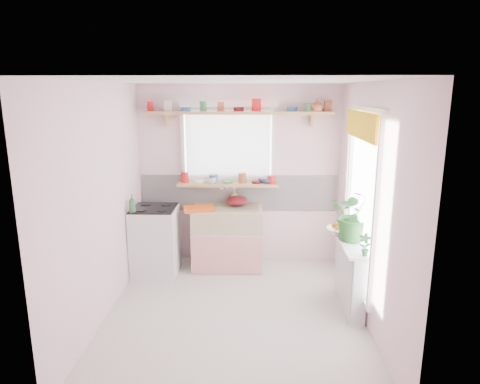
{
  "coord_description": "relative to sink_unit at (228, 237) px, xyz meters",
  "views": [
    {
      "loc": [
        0.19,
        -4.31,
        2.41
      ],
      "look_at": [
        0.04,
        0.55,
        1.25
      ],
      "focal_mm": 32.0,
      "sensor_mm": 36.0,
      "label": 1
    }
  ],
  "objects": [
    {
      "name": "cooker",
      "position": [
        -0.95,
        -0.24,
        0.03
      ],
      "size": [
        0.58,
        0.58,
        0.93
      ],
      "color": "white",
      "rests_on": "ground"
    },
    {
      "name": "cooker_bottle",
      "position": [
        -1.17,
        -0.46,
        0.59
      ],
      "size": [
        0.1,
        0.1,
        0.22
      ],
      "primitive_type": "imported",
      "rotation": [
        0.0,
        0.0,
        0.12
      ],
      "color": "#3C7848",
      "rests_on": "cooker"
    },
    {
      "name": "sill_crockery",
      "position": [
        -0.02,
        0.19,
        0.78
      ],
      "size": [
        1.35,
        0.11,
        0.12
      ],
      "color": "red",
      "rests_on": "windowsill"
    },
    {
      "name": "soap_bottle_sink",
      "position": [
        0.09,
        0.21,
        0.52
      ],
      "size": [
        0.1,
        0.1,
        0.2
      ],
      "primitive_type": "imported",
      "rotation": [
        0.0,
        0.0,
        -0.08
      ],
      "color": "#D4EA68",
      "rests_on": "sink_unit"
    },
    {
      "name": "radiator_ledge",
      "position": [
        1.45,
        -1.09,
        -0.03
      ],
      "size": [
        0.22,
        0.95,
        0.78
      ],
      "color": "white",
      "rests_on": "ground"
    },
    {
      "name": "windowsill",
      "position": [
        -0.0,
        0.19,
        0.71
      ],
      "size": [
        1.4,
        0.22,
        0.04
      ],
      "primitive_type": "cube",
      "color": "tan",
      "rests_on": "room"
    },
    {
      "name": "shelf_vase",
      "position": [
        1.18,
        0.12,
        1.79
      ],
      "size": [
        0.19,
        0.19,
        0.17
      ],
      "primitive_type": "imported",
      "rotation": [
        0.0,
        0.0,
        0.24
      ],
      "color": "#A15631",
      "rests_on": "pine_shelf"
    },
    {
      "name": "shelf_crockery",
      "position": [
        0.15,
        0.18,
        1.76
      ],
      "size": [
        2.47,
        0.11,
        0.12
      ],
      "color": "red",
      "rests_on": "pine_shelf"
    },
    {
      "name": "jade_plant",
      "position": [
        1.48,
        -1.03,
        0.64
      ],
      "size": [
        0.6,
        0.54,
        0.6
      ],
      "primitive_type": "imported",
      "rotation": [
        0.0,
        0.0,
        -0.15
      ],
      "color": "#296026",
      "rests_on": "radiator_ledge"
    },
    {
      "name": "sill_cup",
      "position": [
        -0.22,
        0.13,
        0.77
      ],
      "size": [
        0.13,
        0.13,
        0.09
      ],
      "primitive_type": "imported",
      "rotation": [
        0.0,
        0.0,
        -0.22
      ],
      "color": "beige",
      "rests_on": "windowsill"
    },
    {
      "name": "room",
      "position": [
        0.81,
        -0.43,
        0.94
      ],
      "size": [
        3.2,
        3.2,
        3.2
      ],
      "color": "beige",
      "rests_on": "ground"
    },
    {
      "name": "fruit_bowl",
      "position": [
        1.36,
        -0.82,
        0.38
      ],
      "size": [
        0.34,
        0.34,
        0.07
      ],
      "primitive_type": "imported",
      "rotation": [
        0.0,
        0.0,
        -0.13
      ],
      "color": "silver",
      "rests_on": "radiator_ledge"
    },
    {
      "name": "pine_shelf",
      "position": [
        0.15,
        0.18,
        1.69
      ],
      "size": [
        2.52,
        0.24,
        0.04
      ],
      "primitive_type": "cube",
      "color": "tan",
      "rests_on": "room"
    },
    {
      "name": "fruit",
      "position": [
        1.37,
        -0.81,
        0.44
      ],
      "size": [
        0.2,
        0.14,
        0.1
      ],
      "color": "orange",
      "rests_on": "fruit_bowl"
    },
    {
      "name": "sink_unit",
      "position": [
        0.0,
        0.0,
        0.0
      ],
      "size": [
        0.95,
        0.65,
        1.11
      ],
      "color": "white",
      "rests_on": "ground"
    },
    {
      "name": "sill_bowl",
      "position": [
        0.53,
        0.23,
        0.76
      ],
      "size": [
        0.27,
        0.27,
        0.07
      ],
      "primitive_type": "imported",
      "rotation": [
        0.0,
        0.0,
        0.27
      ],
      "color": "#2D4493",
      "rests_on": "windowsill"
    },
    {
      "name": "colander",
      "position": [
        0.13,
        0.14,
        0.49
      ],
      "size": [
        0.32,
        0.32,
        0.14
      ],
      "primitive_type": "ellipsoid",
      "rotation": [
        0.0,
        0.0,
        0.05
      ],
      "color": "#5F1018",
      "rests_on": "sink_unit"
    },
    {
      "name": "herb_pot",
      "position": [
        1.48,
        -1.49,
        0.46
      ],
      "size": [
        0.15,
        0.12,
        0.24
      ],
      "primitive_type": "imported",
      "rotation": [
        0.0,
        0.0,
        -0.37
      ],
      "color": "#245A27",
      "rests_on": "radiator_ledge"
    },
    {
      "name": "dish_tray",
      "position": [
        -0.38,
        -0.11,
        0.44
      ],
      "size": [
        0.45,
        0.37,
        0.04
      ],
      "primitive_type": "cube",
      "rotation": [
        0.0,
        0.0,
        0.2
      ],
      "color": "#FE5A16",
      "rests_on": "sink_unit"
    }
  ]
}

